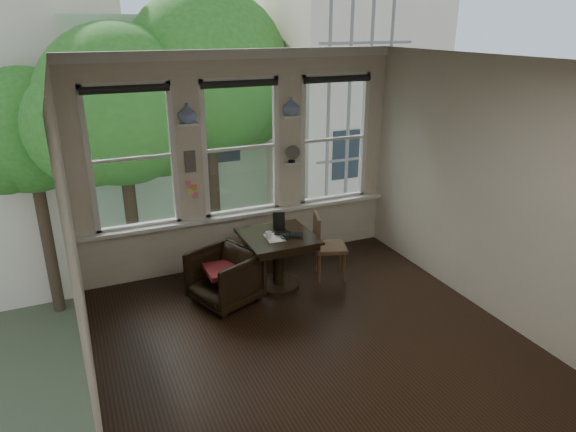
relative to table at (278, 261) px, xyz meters
name	(u,v)px	position (x,y,z in m)	size (l,w,h in m)	color
ground	(309,339)	(-0.14, -1.26, -0.38)	(4.50, 4.50, 0.00)	black
ceiling	(314,60)	(-0.14, -1.26, 2.62)	(4.50, 4.50, 0.00)	silver
wall_back	(241,162)	(-0.14, 0.99, 1.12)	(4.50, 4.50, 0.00)	beige
wall_front	(466,326)	(-0.14, -3.51, 1.12)	(4.50, 4.50, 0.00)	beige
wall_left	(75,250)	(-2.39, -1.26, 1.12)	(4.50, 4.50, 0.00)	beige
wall_right	(482,187)	(2.11, -1.26, 1.12)	(4.50, 4.50, 0.00)	beige
window_left	(132,158)	(-1.59, 0.99, 1.32)	(1.10, 0.12, 1.90)	white
window_center	(240,148)	(-0.14, 0.99, 1.32)	(1.10, 0.12, 1.90)	white
window_right	(333,139)	(1.31, 0.99, 1.32)	(1.10, 0.12, 1.90)	white
shelf_left	(188,124)	(-0.87, 0.89, 1.73)	(0.26, 0.16, 0.03)	white
shelf_right	(291,116)	(0.58, 0.89, 1.73)	(0.26, 0.16, 0.03)	white
intercom	(190,161)	(-0.87, 0.92, 1.23)	(0.14, 0.06, 0.28)	#59544F
sticky_notes	(192,186)	(-0.87, 0.93, 0.88)	(0.16, 0.01, 0.24)	pink
desk_fan	(292,157)	(0.58, 0.87, 1.16)	(0.20, 0.20, 0.24)	#59544F
vase_left	(187,113)	(-0.87, 0.89, 1.86)	(0.24, 0.24, 0.25)	silver
vase_right	(291,106)	(0.58, 0.89, 1.86)	(0.24, 0.24, 0.25)	silver
table	(278,261)	(0.00, 0.00, 0.00)	(0.90, 0.90, 0.75)	black
armchair_left	(225,277)	(-0.76, -0.09, -0.03)	(0.73, 0.75, 0.68)	black
cushion_red	(224,270)	(-0.76, -0.09, 0.08)	(0.45, 0.45, 0.06)	maroon
side_chair_right	(330,246)	(0.76, -0.02, 0.09)	(0.42, 0.42, 0.92)	#442E18
laptop	(288,236)	(0.09, -0.11, 0.39)	(0.36, 0.23, 0.03)	black
mug	(269,235)	(-0.15, -0.06, 0.42)	(0.10, 0.10, 0.09)	white
drinking_glass	(285,236)	(0.03, -0.16, 0.43)	(0.13, 0.13, 0.10)	white
tablet	(279,220)	(0.11, 0.22, 0.48)	(0.16, 0.02, 0.22)	black
papers	(275,238)	(-0.07, -0.06, 0.38)	(0.22, 0.30, 0.00)	silver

